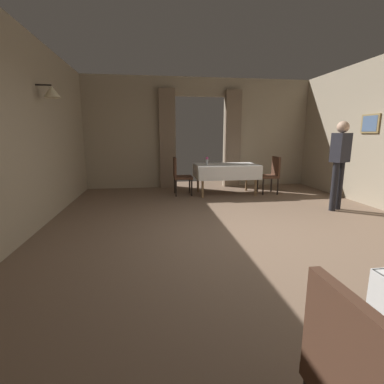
# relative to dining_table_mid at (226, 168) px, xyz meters

# --- Properties ---
(ground) EXTENTS (10.08, 10.08, 0.00)m
(ground) POSITION_rel_dining_table_mid_xyz_m (-0.46, -2.98, -0.65)
(ground) COLOR #7A604C
(wall_back) EXTENTS (6.40, 0.27, 3.00)m
(wall_back) POSITION_rel_dining_table_mid_xyz_m (-0.46, 1.20, 0.88)
(wall_back) COLOR tan
(wall_back) RESTS_ON ground
(dining_table_mid) EXTENTS (1.54, 0.91, 0.75)m
(dining_table_mid) POSITION_rel_dining_table_mid_xyz_m (0.00, 0.00, 0.00)
(dining_table_mid) COLOR olive
(dining_table_mid) RESTS_ON ground
(chair_mid_left) EXTENTS (0.44, 0.44, 0.93)m
(chair_mid_left) POSITION_rel_dining_table_mid_xyz_m (-1.15, 0.07, -0.13)
(chair_mid_left) COLOR black
(chair_mid_left) RESTS_ON ground
(chair_mid_right) EXTENTS (0.44, 0.44, 0.93)m
(chair_mid_right) POSITION_rel_dining_table_mid_xyz_m (1.15, -0.07, -0.13)
(chair_mid_right) COLOR black
(chair_mid_right) RESTS_ON ground
(flower_vase_mid) EXTENTS (0.07, 0.07, 0.20)m
(flower_vase_mid) POSITION_rel_dining_table_mid_xyz_m (-0.50, -0.09, 0.21)
(flower_vase_mid) COLOR silver
(flower_vase_mid) RESTS_ON dining_table_mid
(plate_mid_b) EXTENTS (0.23, 0.23, 0.01)m
(plate_mid_b) POSITION_rel_dining_table_mid_xyz_m (0.50, -0.06, 0.11)
(plate_mid_b) COLOR white
(plate_mid_b) RESTS_ON dining_table_mid
(person_waiter_by_doorway) EXTENTS (0.42, 0.35, 1.72)m
(person_waiter_by_doorway) POSITION_rel_dining_table_mid_xyz_m (1.76, -1.79, 0.38)
(person_waiter_by_doorway) COLOR black
(person_waiter_by_doorway) RESTS_ON ground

